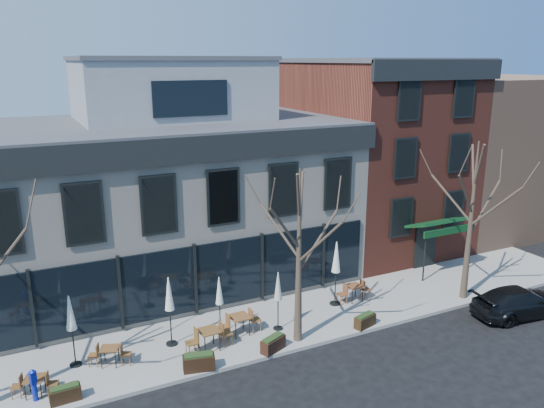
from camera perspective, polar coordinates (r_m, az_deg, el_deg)
name	(u,v)px	position (r m, az deg, el deg)	size (l,w,h in m)	color
ground	(196,318)	(24.33, -8.15, -12.01)	(120.00, 120.00, 0.00)	black
sidewalk_front	(283,321)	(23.63, 1.22, -12.51)	(33.50, 4.70, 0.15)	gray
corner_building	(162,190)	(27.31, -11.72, 1.47)	(18.39, 10.39, 11.10)	beige
red_brick_building	(373,153)	(32.65, 10.80, 5.38)	(8.20, 11.78, 11.18)	maroon
bg_building	(480,149)	(40.19, 21.43, 5.50)	(12.00, 12.00, 10.00)	#8C664C
tree_mid	(299,255)	(20.59, 2.94, -5.50)	(3.50, 3.55, 7.04)	#382B21
tree_right	(471,219)	(25.91, 20.63, -1.57)	(3.72, 3.77, 7.48)	#382B21
parked_sedan	(520,302)	(26.44, 25.09, -9.51)	(1.84, 4.52, 1.31)	black
call_box	(34,384)	(20.03, -24.25, -17.22)	(0.25, 0.23, 1.18)	#0D1EAE
cafe_set_0	(35,384)	(20.38, -24.15, -17.28)	(1.59, 0.84, 0.81)	brown
cafe_set_1	(110,354)	(21.19, -17.05, -15.19)	(1.62, 0.98, 0.84)	brown
cafe_set_2	(209,337)	(21.35, -6.78, -14.05)	(1.95, 0.82, 1.02)	brown
cafe_set_3	(240,323)	(22.29, -3.52, -12.64)	(1.91, 0.78, 1.00)	brown
cafe_set_5	(354,291)	(25.38, 8.80, -9.26)	(1.77, 0.71, 0.93)	brown
umbrella_0	(71,317)	(20.85, -20.84, -11.27)	(0.45, 0.45, 2.80)	black
umbrella_1	(169,297)	(21.23, -11.00, -9.84)	(0.46, 0.46, 2.87)	black
umbrella_2	(219,294)	(21.93, -5.69, -9.57)	(0.40, 0.40, 2.48)	black
umbrella_3	(278,289)	(22.08, 0.66, -9.15)	(0.41, 0.41, 2.56)	black
umbrella_4	(336,261)	(24.27, 6.92, -6.06)	(0.49, 0.49, 3.06)	black
planter_0	(65,394)	(19.81, -21.36, -18.47)	(1.01, 0.44, 0.56)	black
planter_1	(199,362)	(20.27, -7.88, -16.48)	(1.22, 0.70, 0.64)	black
planter_2	(273,344)	(21.25, 0.11, -14.78)	(1.14, 0.80, 0.59)	black
planter_3	(365,320)	(23.28, 9.97, -12.23)	(1.07, 0.65, 0.56)	black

